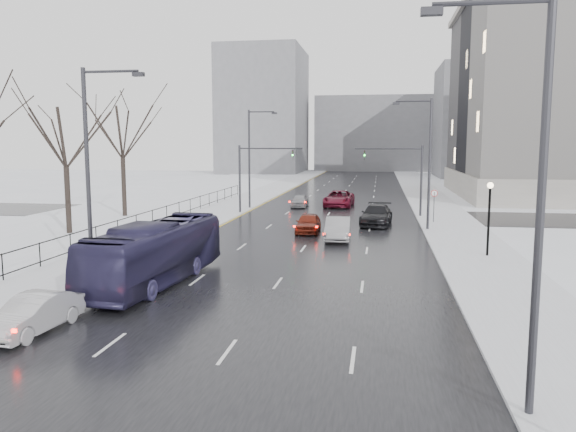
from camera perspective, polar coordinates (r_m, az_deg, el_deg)
The scene contains 26 objects.
road at distance 64.20m, azimuth 5.05°, elevation 1.41°, with size 16.00×150.00×0.04m, color black.
cross_road at distance 52.31m, azimuth 4.07°, elevation 0.07°, with size 130.00×10.00×0.04m, color black.
sidewalk_left at distance 65.80m, azimuth -4.11°, elevation 1.62°, with size 5.00×150.00×0.16m, color silver.
sidewalk_right at distance 64.28m, azimuth 14.43°, elevation 1.27°, with size 5.00×150.00×0.16m, color silver.
park_strip at distance 68.62m, azimuth -11.85°, elevation 1.70°, with size 14.00×150.00×0.12m, color white.
tree_park_d at distance 44.39m, azimuth -21.30°, elevation -1.76°, with size 8.75×8.75×12.50m, color black, non-canonical shape.
tree_park_e at distance 53.31m, azimuth -16.23°, elevation -0.09°, with size 9.45×9.45×13.50m, color black, non-canonical shape.
iron_fence at distance 38.48m, azimuth -18.22°, elevation -1.59°, with size 0.06×70.00×1.30m.
streetlight_r_near at distance 14.15m, azimuth 23.47°, elevation 2.58°, with size 2.95×0.25×10.00m.
streetlight_r_mid at distance 43.83m, azimuth 13.90°, elevation 5.81°, with size 2.95×0.25×10.00m.
streetlight_l_near at distance 26.97m, azimuth -19.28°, elevation 4.77°, with size 2.95×0.25×10.00m.
streetlight_l_far at distance 57.16m, azimuth -3.74°, elevation 6.32°, with size 2.95×0.25×10.00m.
lamppost_r_mid at distance 34.46m, azimuth 19.77°, elevation 0.76°, with size 0.36×0.36×4.28m.
mast_signal_right at distance 51.81m, azimuth 12.23°, elevation 4.39°, with size 6.10×0.33×6.50m.
mast_signal_left at distance 53.12m, azimuth -3.81°, elevation 4.61°, with size 6.10×0.33×6.50m.
no_uturn_sign at distance 48.09m, azimuth 14.63°, elevation 1.94°, with size 0.60×0.06×2.70m.
bldg_far_right at distance 121.02m, azimuth 20.66°, elevation 8.96°, with size 24.00×20.00×22.00m, color slate.
bldg_far_left at distance 131.63m, azimuth -2.46°, elevation 10.56°, with size 18.00×22.00×28.00m, color slate.
bldg_far_center at distance 143.70m, azimuth 9.11°, elevation 8.21°, with size 30.00×18.00×18.00m, color slate.
sedan_left_near at distance 21.88m, azimuth -24.43°, elevation -9.05°, with size 1.42×4.07×1.34m, color #A9A9AE.
bus at distance 27.30m, azimuth -13.25°, elevation -3.66°, with size 2.48×10.62×2.96m, color #282447.
sedan_center_near at distance 41.88m, azimuth 2.07°, elevation -0.71°, with size 1.72×4.27×1.46m, color maroon.
sedan_right_near at distance 38.77m, azimuth 5.09°, elevation -1.30°, with size 1.66×4.76×1.57m, color gray.
sedan_right_cross at distance 59.35m, azimuth 5.20°, elevation 1.77°, with size 2.82×6.11×1.70m, color #5C0F23.
sedan_right_far at distance 46.27m, azimuth 8.97°, elevation 0.10°, with size 2.32×5.71×1.66m, color black.
sedan_center_far at distance 58.66m, azimuth 1.21°, elevation 1.56°, with size 1.60×3.98×1.36m, color gray.
Camera 1 is at (4.70, -3.68, 6.65)m, focal length 35.00 mm.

